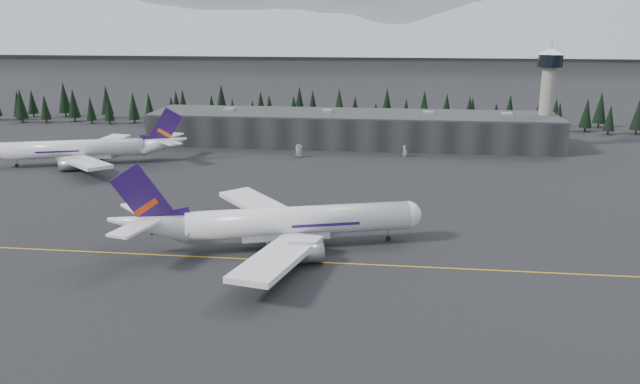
# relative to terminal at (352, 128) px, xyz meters

# --- Properties ---
(ground) EXTENTS (1400.00, 1400.00, 0.00)m
(ground) POSITION_rel_terminal_xyz_m (0.00, -125.00, -6.30)
(ground) COLOR black
(ground) RESTS_ON ground
(taxiline) EXTENTS (400.00, 0.40, 0.02)m
(taxiline) POSITION_rel_terminal_xyz_m (0.00, -127.00, -6.29)
(taxiline) COLOR gold
(taxiline) RESTS_ON ground
(terminal) EXTENTS (160.00, 30.00, 12.60)m
(terminal) POSITION_rel_terminal_xyz_m (0.00, 0.00, 0.00)
(terminal) COLOR black
(terminal) RESTS_ON ground
(control_tower) EXTENTS (10.00, 10.00, 37.70)m
(control_tower) POSITION_rel_terminal_xyz_m (75.00, 3.00, 17.11)
(control_tower) COLOR gray
(control_tower) RESTS_ON ground
(treeline) EXTENTS (360.00, 20.00, 15.00)m
(treeline) POSITION_rel_terminal_xyz_m (0.00, 37.00, 1.20)
(treeline) COLOR black
(treeline) RESTS_ON ground
(mountain_ridge) EXTENTS (4400.00, 900.00, 420.00)m
(mountain_ridge) POSITION_rel_terminal_xyz_m (0.00, 875.00, -6.30)
(mountain_ridge) COLOR white
(mountain_ridge) RESTS_ON ground
(jet_main) EXTENTS (67.44, 61.10, 20.29)m
(jet_main) POSITION_rel_terminal_xyz_m (-8.80, -119.54, -0.58)
(jet_main) COLOR silver
(jet_main) RESTS_ON ground
(jet_parked) EXTENTS (63.20, 57.05, 19.06)m
(jet_parked) POSITION_rel_terminal_xyz_m (-86.75, -46.37, -0.93)
(jet_parked) COLOR silver
(jet_parked) RESTS_ON ground
(gse_vehicle_a) EXTENTS (2.72, 5.01, 1.33)m
(gse_vehicle_a) POSITION_rel_terminal_xyz_m (-17.19, -27.01, -5.63)
(gse_vehicle_a) COLOR silver
(gse_vehicle_a) RESTS_ON ground
(gse_vehicle_b) EXTENTS (4.36, 2.66, 1.39)m
(gse_vehicle_b) POSITION_rel_terminal_xyz_m (21.20, -21.10, -5.61)
(gse_vehicle_b) COLOR white
(gse_vehicle_b) RESTS_ON ground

